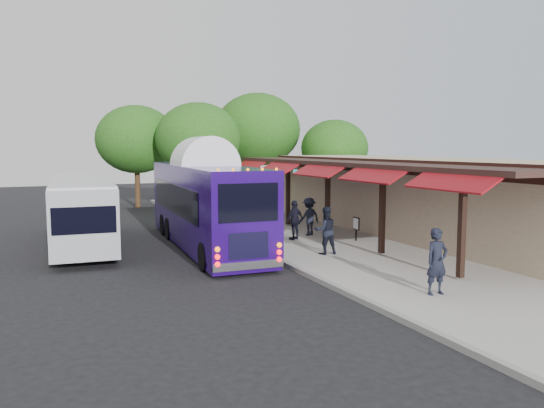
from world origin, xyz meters
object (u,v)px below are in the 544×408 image
city_bus (81,208)px  sign_board (356,225)px  ped_d (309,217)px  ped_c (295,220)px  coach_bus (205,200)px  ped_b (325,230)px  ped_a (437,261)px

city_bus → sign_board: city_bus is taller
city_bus → ped_d: (9.48, -2.51, -0.55)m
ped_c → city_bus: bearing=-43.0°
coach_bus → ped_b: bearing=-46.5°
ped_c → ped_d: bearing=-167.2°
ped_a → ped_d: size_ratio=1.06×
ped_a → ped_c: 9.20m
coach_bus → ped_b: size_ratio=6.43×
ped_a → ped_c: size_ratio=1.07×
coach_bus → ped_c: coach_bus is taller
ped_b → ped_d: size_ratio=1.04×
city_bus → ped_a: city_bus is taller
ped_a → ped_b: ped_a is taller
ped_a → ped_c: bearing=89.9°
ped_a → ped_d: ped_a is taller
city_bus → ped_d: bearing=-11.7°
city_bus → sign_board: 11.62m
ped_c → ped_d: 1.32m
sign_board → city_bus: bearing=157.6°
ped_d → city_bus: bearing=-26.4°
ped_b → ped_c: 3.26m
coach_bus → ped_c: bearing=-8.3°
coach_bus → ped_c: size_ratio=6.74×
city_bus → ped_b: 10.37m
city_bus → ped_b: size_ratio=5.93×
coach_bus → sign_board: coach_bus is taller
coach_bus → city_bus: bearing=154.1°
coach_bus → ped_a: 10.55m
coach_bus → city_bus: (-4.63, 2.53, -0.40)m
city_bus → ped_a: bearing=-53.7°
coach_bus → sign_board: size_ratio=11.35×
ped_c → ped_d: (1.08, 0.75, 0.00)m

